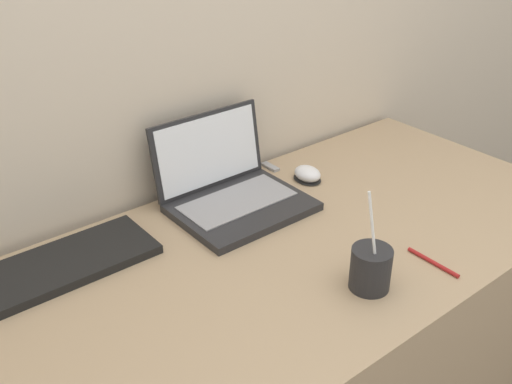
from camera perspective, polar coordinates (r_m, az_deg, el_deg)
desk at (r=1.61m, az=3.94°, el=-15.15°), size 1.47×0.73×0.72m
laptop at (r=1.50m, az=-2.40°, el=0.30°), size 0.32×0.29×0.21m
drink_cup at (r=1.23m, az=10.87°, el=-7.08°), size 0.08×0.08×0.22m
computer_mouse at (r=1.63m, az=4.92°, el=1.68°), size 0.07×0.08×0.04m
external_keyboard at (r=1.34m, az=-18.74°, el=-6.89°), size 0.43×0.17×0.02m
usb_stick at (r=1.70m, az=1.37°, el=2.42°), size 0.02×0.06×0.01m
pen at (r=1.35m, az=16.50°, el=-6.43°), size 0.01×0.13×0.01m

